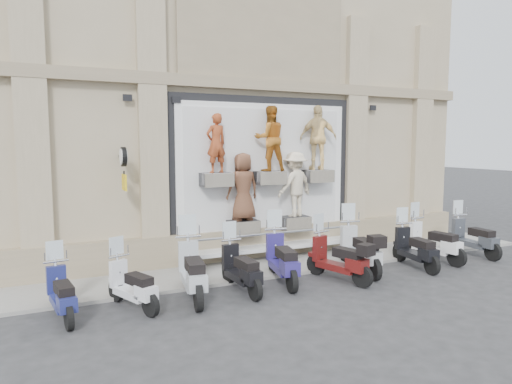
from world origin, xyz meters
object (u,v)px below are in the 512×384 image
(clock_sign_bracket, at_px, (124,163))
(scooter_f, at_px, (338,249))
(guard_rail, at_px, (279,249))
(scooter_a, at_px, (61,283))
(scooter_h, at_px, (416,239))
(scooter_b, at_px, (132,275))
(scooter_j, at_px, (474,229))
(scooter_d, at_px, (241,259))
(scooter_i, at_px, (434,233))
(scooter_c, at_px, (192,259))
(scooter_g, at_px, (360,240))
(scooter_e, at_px, (282,249))

(clock_sign_bracket, xyz_separation_m, scooter_f, (4.53, -2.24, -2.03))
(guard_rail, height_order, clock_sign_bracket, clock_sign_bracket)
(scooter_a, bearing_deg, scooter_h, -8.74)
(scooter_b, bearing_deg, scooter_j, -20.79)
(scooter_d, distance_m, scooter_j, 7.43)
(clock_sign_bracket, distance_m, scooter_j, 9.94)
(scooter_a, relative_size, scooter_b, 1.01)
(scooter_d, distance_m, scooter_i, 5.85)
(scooter_c, relative_size, scooter_d, 1.14)
(guard_rail, bearing_deg, scooter_f, -70.28)
(scooter_h, bearing_deg, guard_rail, 159.84)
(scooter_a, bearing_deg, guard_rail, 8.13)
(scooter_d, relative_size, scooter_h, 0.97)
(scooter_c, xyz_separation_m, scooter_g, (4.43, 0.13, -0.01))
(scooter_e, height_order, scooter_j, scooter_e)
(scooter_a, xyz_separation_m, scooter_c, (2.54, 0.04, 0.15))
(scooter_c, height_order, scooter_d, scooter_c)
(scooter_e, height_order, scooter_i, scooter_e)
(scooter_g, distance_m, scooter_i, 2.51)
(scooter_e, bearing_deg, scooter_c, -164.64)
(scooter_d, height_order, scooter_h, scooter_h)
(scooter_e, bearing_deg, scooter_d, -159.82)
(scooter_f, distance_m, scooter_h, 2.50)
(scooter_i, bearing_deg, scooter_f, 177.33)
(clock_sign_bracket, relative_size, scooter_h, 0.54)
(scooter_a, xyz_separation_m, scooter_j, (11.07, 0.16, 0.09))
(scooter_e, xyz_separation_m, scooter_i, (4.73, -0.05, -0.03))
(clock_sign_bracket, relative_size, scooter_i, 0.52)
(scooter_f, bearing_deg, scooter_c, 159.27)
(guard_rail, bearing_deg, scooter_c, -152.30)
(scooter_c, relative_size, scooter_i, 1.07)
(scooter_a, bearing_deg, scooter_d, -7.48)
(scooter_g, relative_size, scooter_i, 1.06)
(scooter_b, relative_size, scooter_g, 0.82)
(scooter_d, bearing_deg, guard_rail, 37.77)
(scooter_h, relative_size, scooter_j, 0.98)
(scooter_c, height_order, scooter_g, scooter_c)
(scooter_f, xyz_separation_m, scooter_g, (0.93, 0.39, 0.07))
(clock_sign_bracket, height_order, scooter_e, clock_sign_bracket)
(scooter_i, bearing_deg, scooter_a, 172.06)
(scooter_h, bearing_deg, clock_sign_bracket, 171.08)
(scooter_a, relative_size, scooter_f, 0.90)
(scooter_b, height_order, scooter_h, scooter_h)
(scooter_i, bearing_deg, scooter_c, 172.05)
(clock_sign_bracket, bearing_deg, scooter_g, -18.67)
(scooter_i, bearing_deg, clock_sign_bracket, 157.99)
(guard_rail, bearing_deg, scooter_d, -139.29)
(scooter_c, xyz_separation_m, scooter_f, (3.50, -0.26, -0.07))
(clock_sign_bracket, distance_m, scooter_b, 2.95)
(scooter_e, height_order, scooter_f, scooter_e)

